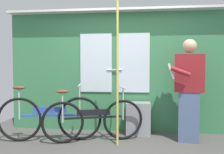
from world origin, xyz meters
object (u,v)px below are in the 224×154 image
object	(u,v)px
bicycle_near_door	(93,120)
passenger_reading_newspaper	(188,88)
handrail_pole	(117,74)
trash_bin_by_wall	(138,118)
bicycle_leaning_behind	(49,118)

from	to	relation	value
bicycle_near_door	passenger_reading_newspaper	distance (m)	1.63
passenger_reading_newspaper	handrail_pole	distance (m)	1.18
passenger_reading_newspaper	handrail_pole	size ratio (longest dim) A/B	0.75
trash_bin_by_wall	handrail_pole	size ratio (longest dim) A/B	0.26
passenger_reading_newspaper	trash_bin_by_wall	size ratio (longest dim) A/B	2.87
bicycle_leaning_behind	trash_bin_by_wall	size ratio (longest dim) A/B	2.90
handrail_pole	bicycle_near_door	bearing A→B (deg)	164.51
passenger_reading_newspaper	bicycle_leaning_behind	bearing A→B (deg)	14.05
trash_bin_by_wall	bicycle_near_door	bearing A→B (deg)	-147.34
bicycle_near_door	handrail_pole	bearing A→B (deg)	-32.86
bicycle_leaning_behind	bicycle_near_door	bearing A→B (deg)	-6.31
passenger_reading_newspaper	trash_bin_by_wall	distance (m)	1.04
bicycle_near_door	trash_bin_by_wall	distance (m)	0.87
trash_bin_by_wall	handrail_pole	xyz separation A→B (m)	(-0.32, -0.58, 0.82)
bicycle_near_door	bicycle_leaning_behind	size ratio (longest dim) A/B	0.95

